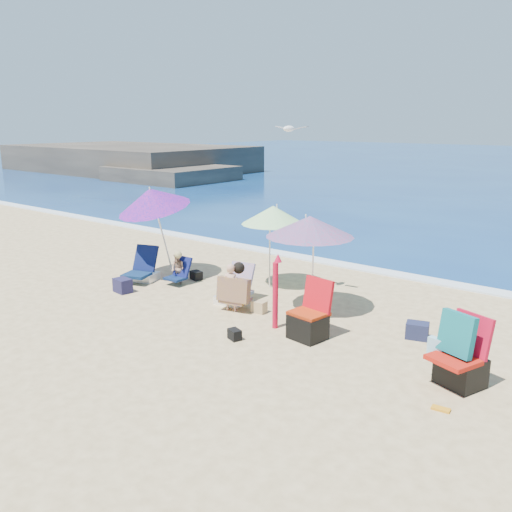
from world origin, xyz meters
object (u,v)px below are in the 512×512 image
Objects in this scene: chair_navy at (143,272)px; seagull at (289,129)px; furled_umbrella at (276,288)px; umbrella_blue at (152,199)px; camp_chair_right at (460,359)px; camp_chair_left at (309,321)px; chair_rainbow at (235,292)px; person_center at (233,288)px; person_left at (178,269)px; umbrella_turquoise at (310,226)px; umbrella_striped at (273,215)px.

chair_navy is 1.30× the size of seagull.
furled_umbrella is 3.29m from seagull.
camp_chair_right is (7.65, -1.02, -1.53)m from umbrella_blue.
umbrella_blue is 3.85m from seagull.
chair_navy is at bearing 174.04° from camp_chair_left.
furled_umbrella is 1.59× the size of chair_rainbow.
umbrella_blue is at bearing 168.34° from person_center.
umbrella_blue is at bearing -168.68° from seagull.
person_left reaches higher than chair_rainbow.
chair_navy reaches higher than person_left.
seagull is at bearing 118.39° from furled_umbrella.
person_left is at bearing -175.22° from umbrella_turquoise.
seagull is (-0.81, 0.41, 1.83)m from umbrella_turquoise.
chair_navy is 0.93m from person_left.
camp_chair_right is (2.64, -0.15, 0.09)m from camp_chair_left.
umbrella_blue is 1.72× the size of furled_umbrella.
umbrella_turquoise is at bearing 16.76° from chair_rainbow.
camp_chair_right reaches higher than person_center.
umbrella_striped is 0.81× the size of umbrella_blue.
person_center is (3.08, -0.28, 0.26)m from chair_navy.
umbrella_blue reaches higher than umbrella_striped.
umbrella_turquoise is 1.47m from furled_umbrella.
camp_chair_left reaches higher than person_left.
chair_rainbow is 1.13× the size of seagull.
chair_navy is at bearing -176.77° from chair_rainbow.
person_left is (-4.19, 0.86, 0.06)m from camp_chair_left.
furled_umbrella is at bearing -22.49° from chair_rainbow.
umbrella_blue reaches higher than umbrella_turquoise.
chair_rainbow is 0.61m from person_center.
camp_chair_left is at bearing -5.96° from chair_navy.
chair_navy is 7.72m from camp_chair_right.
umbrella_turquoise is at bearing 90.18° from furled_umbrella.
chair_rainbow is at bearing 163.48° from camp_chair_left.
person_left is at bearing 174.71° from chair_rainbow.
camp_chair_left is at bearing 176.69° from camp_chair_right.
camp_chair_right is (7.69, -0.68, 0.19)m from chair_navy.
camp_chair_right is (4.97, -2.20, -1.27)m from umbrella_striped.
umbrella_blue is 3.10× the size of seagull.
umbrella_turquoise is at bearing 159.20° from camp_chair_right.
umbrella_striped is at bearing 91.23° from chair_rainbow.
person_center is at bearing -11.66° from umbrella_blue.
chair_navy is 1.22× the size of person_left.
person_left is at bearing -164.98° from seagull.
seagull is (-0.82, 1.51, 2.80)m from furled_umbrella.
furled_umbrella is (1.56, -2.00, -0.92)m from umbrella_striped.
person_left is (-2.22, 0.61, -0.11)m from person_center.
chair_rainbow is at bearing 157.51° from furled_umbrella.
umbrella_blue is 7.86m from camp_chair_right.
chair_rainbow is at bearing 3.23° from chair_navy.
person_center is (0.33, -0.44, 0.27)m from chair_rainbow.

